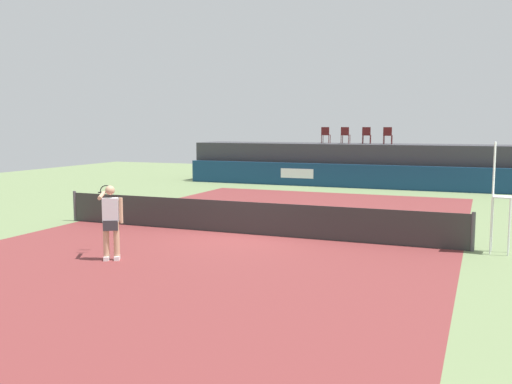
# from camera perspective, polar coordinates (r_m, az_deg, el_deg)

# --- Properties ---
(ground_plane) EXTENTS (48.00, 48.00, 0.00)m
(ground_plane) POSITION_cam_1_polar(r_m,az_deg,el_deg) (19.43, 2.48, -2.68)
(ground_plane) COLOR #6B7F51
(court_inner) EXTENTS (12.00, 22.00, 0.00)m
(court_inner) POSITION_cam_1_polar(r_m,az_deg,el_deg) (16.67, -0.98, -4.22)
(court_inner) COLOR maroon
(court_inner) RESTS_ON ground
(sponsor_wall) EXTENTS (18.00, 0.22, 1.20)m
(sponsor_wall) POSITION_cam_1_polar(r_m,az_deg,el_deg) (29.39, 9.31, 1.59)
(sponsor_wall) COLOR navy
(sponsor_wall) RESTS_ON ground
(spectator_platform) EXTENTS (18.00, 2.80, 2.20)m
(spectator_platform) POSITION_cam_1_polar(r_m,az_deg,el_deg) (31.11, 10.08, 2.77)
(spectator_platform) COLOR #38383D
(spectator_platform) RESTS_ON ground
(spectator_chair_far_left) EXTENTS (0.46, 0.46, 0.89)m
(spectator_chair_far_left) POSITION_cam_1_polar(r_m,az_deg,el_deg) (31.55, 7.01, 5.78)
(spectator_chair_far_left) COLOR #561919
(spectator_chair_far_left) RESTS_ON spectator_platform
(spectator_chair_left) EXTENTS (0.45, 0.45, 0.89)m
(spectator_chair_left) POSITION_cam_1_polar(r_m,az_deg,el_deg) (31.17, 8.96, 5.74)
(spectator_chair_left) COLOR #561919
(spectator_chair_left) RESTS_ON spectator_platform
(spectator_chair_center) EXTENTS (0.48, 0.48, 0.89)m
(spectator_chair_center) POSITION_cam_1_polar(r_m,az_deg,el_deg) (31.07, 11.05, 5.69)
(spectator_chair_center) COLOR #561919
(spectator_chair_center) RESTS_ON spectator_platform
(spectator_chair_right) EXTENTS (0.46, 0.46, 0.89)m
(spectator_chair_right) POSITION_cam_1_polar(r_m,az_deg,el_deg) (30.44, 13.10, 5.63)
(spectator_chair_right) COLOR #561919
(spectator_chair_right) RESTS_ON spectator_platform
(umpire_chair) EXTENTS (0.47, 0.47, 2.76)m
(umpire_chair) POSITION_cam_1_polar(r_m,az_deg,el_deg) (15.17, 23.09, 0.21)
(umpire_chair) COLOR white
(umpire_chair) RESTS_ON ground
(tennis_net) EXTENTS (12.40, 0.02, 0.95)m
(tennis_net) POSITION_cam_1_polar(r_m,az_deg,el_deg) (16.59, -0.98, -2.62)
(tennis_net) COLOR #2D2D2D
(tennis_net) RESTS_ON ground
(net_post_near) EXTENTS (0.10, 0.10, 1.00)m
(net_post_near) POSITION_cam_1_polar(r_m,az_deg,el_deg) (19.82, -17.73, -1.34)
(net_post_near) COLOR #4C4C51
(net_post_near) RESTS_ON ground
(net_post_far) EXTENTS (0.10, 0.10, 1.00)m
(net_post_far) POSITION_cam_1_polar(r_m,az_deg,el_deg) (15.31, 20.97, -3.75)
(net_post_far) COLOR #4C4C51
(net_post_far) RESTS_ON ground
(tennis_player) EXTENTS (1.07, 1.03, 1.77)m
(tennis_player) POSITION_cam_1_polar(r_m,az_deg,el_deg) (13.74, -14.38, -2.72)
(tennis_player) COLOR white
(tennis_player) RESTS_ON court_inner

